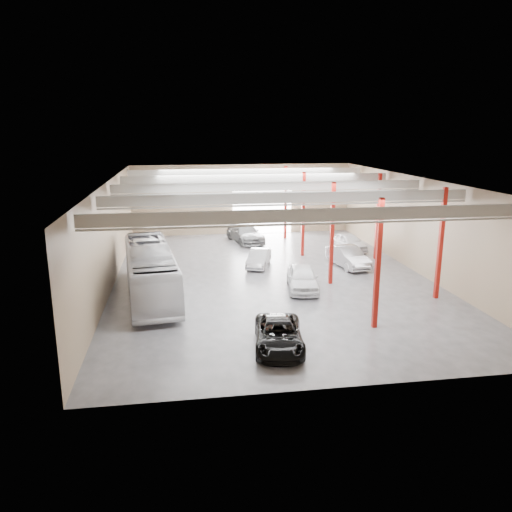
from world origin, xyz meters
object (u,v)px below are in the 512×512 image
object	(u,v)px
black_sedan	(279,335)
car_row_b	(259,258)
car_row_c	(245,233)
car_row_a	(302,278)
car_right_far	(349,242)
coach_bus	(150,271)
car_right_near	(348,257)

from	to	relation	value
black_sedan	car_row_b	distance (m)	15.03
car_row_b	car_row_c	size ratio (longest dim) A/B	0.70
black_sedan	car_row_a	bearing A→B (deg)	77.47
car_right_far	car_row_b	bearing A→B (deg)	-164.48
car_row_c	car_right_far	size ratio (longest dim) A/B	1.31
car_row_b	car_right_far	distance (m)	9.61
car_row_a	car_row_c	distance (m)	15.16
car_row_a	black_sedan	bearing A→B (deg)	-102.24
car_row_b	car_row_c	bearing A→B (deg)	108.19
car_row_a	car_row_c	xyz separation A→B (m)	(-1.82, 15.05, 0.02)
car_row_b	black_sedan	bearing A→B (deg)	-76.57
coach_bus	car_row_c	bearing A→B (deg)	54.88
coach_bus	car_right_near	world-z (taller)	coach_bus
car_right_near	coach_bus	bearing A→B (deg)	-170.23
car_row_a	car_row_c	size ratio (longest dim) A/B	0.83
car_row_c	car_right_far	world-z (taller)	car_row_c
car_row_a	car_row_c	bearing A→B (deg)	105.53
coach_bus	car_row_c	size ratio (longest dim) A/B	2.05
car_row_b	car_right_near	xyz separation A→B (m)	(6.82, -1.11, 0.13)
black_sedan	car_right_near	distance (m)	16.13
car_row_c	car_right_far	distance (m)	9.83
coach_bus	black_sedan	xyz separation A→B (m)	(6.50, -9.02, -0.95)
car_row_c	car_right_near	distance (m)	12.04
car_right_near	black_sedan	bearing A→B (deg)	-129.18
black_sedan	car_row_b	size ratio (longest dim) A/B	1.23
car_row_a	car_row_b	bearing A→B (deg)	116.04
car_row_a	car_right_far	bearing A→B (deg)	65.21
car_right_near	car_right_far	size ratio (longest dim) A/B	1.10
car_row_b	car_row_c	world-z (taller)	car_row_c
car_row_a	coach_bus	bearing A→B (deg)	-172.56
car_row_a	car_row_b	world-z (taller)	car_row_a
car_row_b	car_right_near	size ratio (longest dim) A/B	0.83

